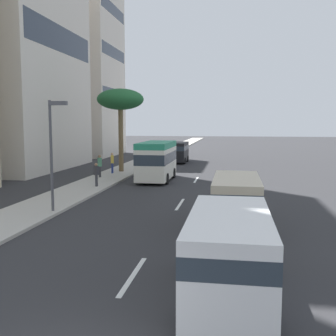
{
  "coord_description": "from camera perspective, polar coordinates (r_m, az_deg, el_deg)",
  "views": [
    {
      "loc": [
        -5.85,
        -2.95,
        4.63
      ],
      "look_at": [
        15.87,
        0.56,
        2.15
      ],
      "focal_mm": 43.53,
      "sensor_mm": 36.0,
      "label": 1
    }
  ],
  "objects": [
    {
      "name": "ground_plane",
      "position": [
        37.75,
        4.63,
        -0.65
      ],
      "size": [
        198.0,
        198.0,
        0.0
      ],
      "primitive_type": "plane",
      "color": "#2D2D30"
    },
    {
      "name": "sidewalk_right",
      "position": [
        39.0,
        -6.14,
        -0.32
      ],
      "size": [
        162.0,
        3.25,
        0.15
      ],
      "primitive_type": "cube",
      "color": "#B2ADA3",
      "rests_on": "ground_plane"
    },
    {
      "name": "lane_stripe_near",
      "position": [
        12.79,
        -4.94,
        -14.79
      ],
      "size": [
        3.2,
        0.16,
        0.01
      ],
      "primitive_type": "cube",
      "color": "silver",
      "rests_on": "ground_plane"
    },
    {
      "name": "lane_stripe_mid",
      "position": [
        23.18,
        1.69,
        -5.09
      ],
      "size": [
        3.2,
        0.16,
        0.01
      ],
      "primitive_type": "cube",
      "color": "silver",
      "rests_on": "ground_plane"
    },
    {
      "name": "lane_stripe_far",
      "position": [
        32.94,
        3.96,
        -1.66
      ],
      "size": [
        3.2,
        0.16,
        0.01
      ],
      "primitive_type": "cube",
      "color": "silver",
      "rests_on": "ground_plane"
    },
    {
      "name": "minibus_lead",
      "position": [
        32.29,
        -1.59,
        1.18
      ],
      "size": [
        6.1,
        2.42,
        3.08
      ],
      "rotation": [
        0.0,
        0.0,
        3.14
      ],
      "color": "silver",
      "rests_on": "ground_plane"
    },
    {
      "name": "van_second",
      "position": [
        17.94,
        9.54,
        -4.36
      ],
      "size": [
        5.03,
        2.1,
        2.27
      ],
      "color": "beige",
      "rests_on": "ground_plane"
    },
    {
      "name": "van_third",
      "position": [
        46.8,
        1.43,
        2.39
      ],
      "size": [
        4.63,
        2.07,
        2.34
      ],
      "rotation": [
        0.0,
        0.0,
        3.14
      ],
      "color": "black",
      "rests_on": "ground_plane"
    },
    {
      "name": "van_fourth",
      "position": [
        10.96,
        8.59,
        -11.3
      ],
      "size": [
        5.24,
        2.22,
        2.27
      ],
      "color": "white",
      "rests_on": "ground_plane"
    },
    {
      "name": "pedestrian_near_lamp",
      "position": [
        36.26,
        -7.82,
        0.88
      ],
      "size": [
        0.39,
        0.35,
        1.82
      ],
      "rotation": [
        0.0,
        0.0,
        0.5
      ],
      "color": "navy",
      "rests_on": "sidewalk_right"
    },
    {
      "name": "pedestrian_mid_block",
      "position": [
        29.0,
        -10.01,
        -0.76
      ],
      "size": [
        0.34,
        0.38,
        1.65
      ],
      "rotation": [
        0.0,
        0.0,
        4.25
      ],
      "color": "#333338",
      "rests_on": "sidewalk_right"
    },
    {
      "name": "pedestrian_by_tree",
      "position": [
        33.78,
        -9.55,
        0.46
      ],
      "size": [
        0.35,
        0.39,
        1.83
      ],
      "rotation": [
        0.0,
        0.0,
        2.09
      ],
      "color": "#333338",
      "rests_on": "sidewalk_right"
    },
    {
      "name": "palm_tree",
      "position": [
        37.53,
        -6.68,
        9.36
      ],
      "size": [
        4.22,
        4.22,
        7.5
      ],
      "color": "brown",
      "rests_on": "sidewalk_right"
    },
    {
      "name": "street_lamp",
      "position": [
        21.14,
        -15.78,
        3.61
      ],
      "size": [
        0.24,
        0.97,
        5.57
      ],
      "color": "#4C4C51",
      "rests_on": "sidewalk_right"
    },
    {
      "name": "office_tower_far",
      "position": [
        60.45,
        -13.5,
        16.74
      ],
      "size": [
        11.33,
        12.46,
        31.27
      ],
      "color": "silver",
      "rests_on": "ground_plane"
    }
  ]
}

